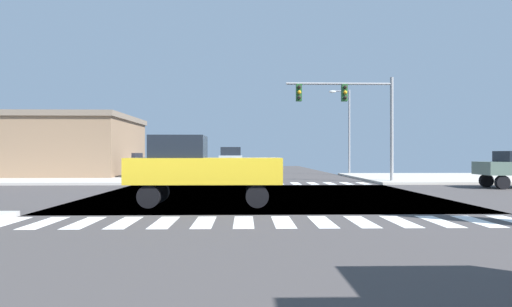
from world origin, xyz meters
TOP-DOWN VIEW (x-y plane):
  - ground at (0.00, 0.00)m, footprint 90.00×90.00m
  - sidewalk_corner_ne at (13.00, 12.00)m, footprint 12.00×12.00m
  - sidewalk_corner_nw at (-13.00, 12.00)m, footprint 12.00×12.00m
  - crosswalk_near at (-0.25, -7.30)m, footprint 13.50×2.00m
  - crosswalk_far at (-0.25, 7.30)m, footprint 13.50×2.00m
  - traffic_signal_mast at (5.59, 7.76)m, footprint 6.47×0.55m
  - street_lamp at (7.62, 17.68)m, footprint 1.78×0.32m
  - bank_building at (-16.13, 15.91)m, footprint 14.81×10.25m
  - pickup_trailing_1 at (-2.00, 21.82)m, footprint 2.00×5.10m
  - pickup_middle_2 at (-2.24, -3.50)m, footprint 5.10×2.00m

SIDE VIEW (x-z plane):
  - ground at x=0.00m, z-range -0.05..0.00m
  - crosswalk_near at x=-0.25m, z-range 0.00..0.01m
  - crosswalk_far at x=-0.25m, z-range 0.00..0.01m
  - sidewalk_corner_ne at x=13.00m, z-range 0.00..0.14m
  - sidewalk_corner_nw at x=-13.00m, z-range 0.00..0.14m
  - pickup_trailing_1 at x=-2.00m, z-range 0.12..2.47m
  - pickup_middle_2 at x=-2.24m, z-range 0.12..2.47m
  - bank_building at x=-16.13m, z-range 0.01..4.67m
  - street_lamp at x=7.62m, z-range 0.76..7.79m
  - traffic_signal_mast at x=5.59m, z-range 1.51..7.86m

